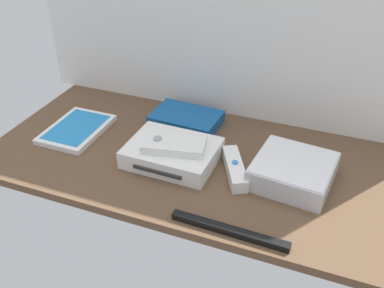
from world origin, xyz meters
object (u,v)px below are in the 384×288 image
object	(u,v)px
game_case	(77,129)
remote_wand	(235,168)
mini_computer	(293,170)
game_console	(172,153)
remote_classic_pad	(174,144)
network_router	(186,119)
sensor_bar	(229,230)

from	to	relation	value
game_case	remote_wand	xyz separation A→B (cm)	(44.44, -2.42, 0.75)
mini_computer	remote_wand	distance (cm)	13.16
game_case	mini_computer	bearing A→B (deg)	0.32
game_console	remote_classic_pad	distance (cm)	3.43
game_case	network_router	xyz separation A→B (cm)	(25.77, 13.95, 0.94)
game_console	network_router	distance (cm)	17.13
game_case	remote_classic_pad	bearing A→B (deg)	-6.81
game_case	network_router	distance (cm)	29.32
mini_computer	sensor_bar	size ratio (longest dim) A/B	0.78
remote_wand	sensor_bar	distance (cm)	19.32
remote_classic_pad	sensor_bar	size ratio (longest dim) A/B	0.66
sensor_bar	remote_wand	bearing A→B (deg)	105.30
mini_computer	network_router	distance (cm)	34.41
game_console	remote_wand	bearing A→B (deg)	2.77
mini_computer	game_case	xyz separation A→B (cm)	(-57.29, -0.18, -1.88)
remote_classic_pad	sensor_bar	bearing A→B (deg)	-54.50
mini_computer	game_case	world-z (taller)	mini_computer
game_console	remote_classic_pad	size ratio (longest dim) A/B	1.35
game_case	sensor_bar	bearing A→B (deg)	-23.20
remote_classic_pad	remote_wand	bearing A→B (deg)	-7.17
mini_computer	game_console	bearing A→B (deg)	-173.86
game_console	remote_wand	distance (cm)	15.46
mini_computer	network_router	size ratio (longest dim) A/B	1.01
remote_wand	sensor_bar	world-z (taller)	remote_wand
remote_classic_pad	sensor_bar	xyz separation A→B (cm)	(19.12, -17.51, -4.71)
game_case	network_router	size ratio (longest dim) A/B	1.03
network_router	remote_wand	xyz separation A→B (cm)	(18.67, -16.38, -0.19)
network_router	sensor_bar	xyz separation A→B (cm)	(23.29, -35.12, -1.00)
network_router	remote_classic_pad	xyz separation A→B (cm)	(4.17, -17.60, 3.71)
remote_classic_pad	sensor_bar	world-z (taller)	remote_classic_pad
network_router	mini_computer	bearing A→B (deg)	-20.92
game_console	game_case	bearing A→B (deg)	175.49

